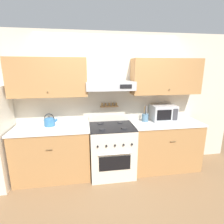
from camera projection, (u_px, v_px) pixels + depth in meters
ground_plane at (114, 181)px, 3.05m from camera, size 16.00×16.00×0.00m
wall_back at (109, 94)px, 3.27m from camera, size 5.20×0.46×2.55m
counter_left at (53, 152)px, 3.09m from camera, size 1.29×0.64×0.93m
counter_right at (164, 145)px, 3.40m from camera, size 1.30×0.64×0.93m
stove_range at (112, 149)px, 3.21m from camera, size 0.78×0.72×1.04m
tea_kettle at (50, 121)px, 3.06m from camera, size 0.24×0.19×0.22m
microwave at (163, 113)px, 3.37m from camera, size 0.46×0.35×0.30m
utensil_crock at (145, 117)px, 3.32m from camera, size 0.13×0.13×0.30m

